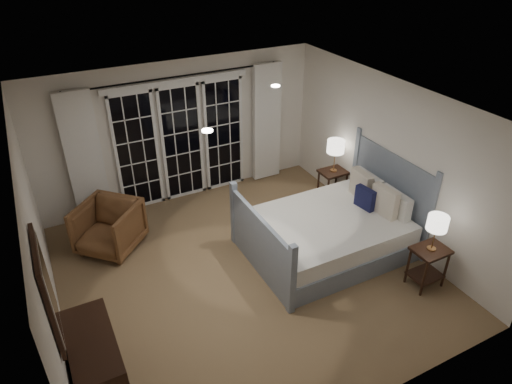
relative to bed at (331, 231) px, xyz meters
name	(u,v)px	position (x,y,z in m)	size (l,w,h in m)	color
floor	(244,271)	(-1.41, 0.12, -0.34)	(5.00, 5.00, 0.00)	brown
ceiling	(242,109)	(-1.41, 0.12, 2.16)	(5.00, 5.00, 0.00)	white
wall_left	(40,253)	(-3.91, 0.12, 0.91)	(0.02, 5.00, 2.50)	silver
wall_right	(389,160)	(1.09, 0.12, 0.91)	(0.02, 5.00, 2.50)	silver
wall_back	(180,132)	(-1.41, 2.62, 0.91)	(5.00, 0.02, 2.50)	silver
wall_front	(364,327)	(-1.41, -2.38, 0.91)	(5.00, 0.02, 2.50)	silver
french_doors	(182,141)	(-1.41, 2.58, 0.75)	(2.50, 0.04, 2.20)	black
curtain_rod	(177,77)	(-1.41, 2.52, 1.91)	(0.03, 0.03, 3.50)	black
curtain_left	(85,159)	(-3.06, 2.50, 0.81)	(0.55, 0.10, 2.25)	silver
curtain_right	(267,123)	(0.24, 2.50, 0.81)	(0.55, 0.10, 2.25)	silver
downlight_a	(276,86)	(-0.61, 0.72, 2.15)	(0.12, 0.12, 0.01)	white
downlight_b	(207,131)	(-2.01, -0.28, 2.15)	(0.12, 0.12, 0.01)	white
bed	(331,231)	(0.00, 0.00, 0.00)	(2.38, 1.72, 1.39)	gray
nightstand_left	(428,261)	(0.71, -1.27, 0.06)	(0.47, 0.38, 0.62)	#301D10
nightstand_right	(332,181)	(0.86, 1.17, 0.06)	(0.47, 0.38, 0.61)	#301D10
lamp_left	(438,223)	(0.71, -1.27, 0.69)	(0.27, 0.27, 0.53)	#A97643
lamp_right	(336,147)	(0.86, 1.17, 0.73)	(0.30, 0.30, 0.59)	#A97643
armchair	(109,227)	(-3.00, 1.58, 0.05)	(0.84, 0.86, 0.78)	brown
dresser	(97,366)	(-3.64, -0.93, 0.05)	(0.47, 1.11, 0.79)	#301D10
mirror	(48,291)	(-3.88, -0.93, 1.21)	(0.05, 0.85, 1.00)	#301D10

